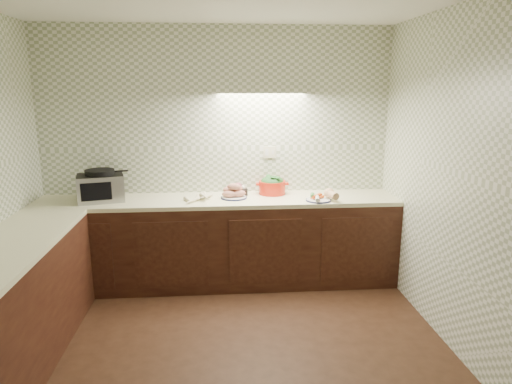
{
  "coord_description": "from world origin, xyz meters",
  "views": [
    {
      "loc": [
        0.02,
        -2.95,
        2.01
      ],
      "look_at": [
        0.36,
        1.25,
        1.02
      ],
      "focal_mm": 32.0,
      "sensor_mm": 36.0,
      "label": 1
    }
  ],
  "objects": [
    {
      "name": "onion_bowl",
      "position": [
        0.22,
        1.63,
        0.95
      ],
      "size": [
        0.17,
        0.17,
        0.13
      ],
      "color": "black",
      "rests_on": "counter"
    },
    {
      "name": "room",
      "position": [
        0.0,
        0.0,
        1.63
      ],
      "size": [
        3.6,
        3.6,
        2.6
      ],
      "color": "black",
      "rests_on": "ground"
    },
    {
      "name": "toaster_oven",
      "position": [
        -1.14,
        1.52,
        1.04
      ],
      "size": [
        0.5,
        0.43,
        0.31
      ],
      "rotation": [
        0.0,
        0.0,
        0.25
      ],
      "color": "black",
      "rests_on": "counter"
    },
    {
      "name": "counter",
      "position": [
        -0.68,
        0.68,
        0.45
      ],
      "size": [
        3.6,
        3.6,
        0.9
      ],
      "color": "black",
      "rests_on": "ground"
    },
    {
      "name": "parsnip_pile",
      "position": [
        -0.17,
        1.44,
        0.93
      ],
      "size": [
        0.4,
        0.34,
        0.07
      ],
      "color": "beige",
      "rests_on": "counter"
    },
    {
      "name": "sweet_potato_plate",
      "position": [
        0.16,
        1.51,
        0.95
      ],
      "size": [
        0.26,
        0.26,
        0.15
      ],
      "rotation": [
        0.0,
        0.0,
        0.24
      ],
      "color": "#14173E",
      "rests_on": "counter"
    },
    {
      "name": "veg_plate",
      "position": [
        1.04,
        1.35,
        0.94
      ],
      "size": [
        0.3,
        0.28,
        0.12
      ],
      "rotation": [
        0.0,
        0.0,
        0.1
      ],
      "color": "#14173E",
      "rests_on": "counter"
    },
    {
      "name": "dutch_oven",
      "position": [
        0.57,
        1.66,
        0.99
      ],
      "size": [
        0.34,
        0.28,
        0.19
      ],
      "rotation": [
        0.0,
        0.0,
        -0.01
      ],
      "color": "red",
      "rests_on": "counter"
    }
  ]
}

